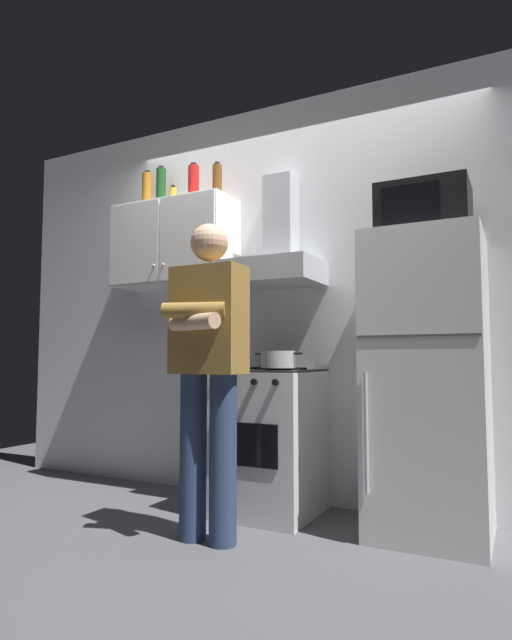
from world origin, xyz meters
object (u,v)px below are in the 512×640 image
Objects in this scene: bottle_spice_jar at (173,196)px; bottle_wine_green at (161,188)px; bottle_beer_brown at (217,181)px; cooking_pot at (278,359)px; microwave at (424,211)px; person_standing at (208,364)px; refrigerator at (427,383)px; upper_cabinet at (174,244)px; range_hood at (275,255)px; stove_oven at (267,440)px; bottle_liquor_amber at (147,190)px; bottle_soda_red at (194,183)px.

bottle_spice_jar is 0.43× the size of bottle_wine_green.
bottle_beer_brown is at bearing -3.02° from bottle_wine_green.
bottle_wine_green is at bearing 176.98° from bottle_beer_brown.
cooking_pot is 1.54m from bottle_spice_jar.
microwave is 1.54× the size of bottle_wine_green.
refrigerator is at bearing 31.23° from person_standing.
refrigerator is 5.33× the size of cooking_pot.
upper_cabinet is 1.20× the size of range_hood.
stove_oven is 0.77m from person_standing.
bottle_spice_jar is (-0.02, -0.00, 0.36)m from upper_cabinet.
bottle_liquor_amber is (-2.00, 0.12, 1.38)m from refrigerator.
bottle_spice_jar reaches higher than stove_oven.
upper_cabinet is 0.47m from bottle_wine_green.
cooking_pot is at bearing -170.43° from microwave.
range_hood is 2.67× the size of bottle_liquor_amber.
bottle_spice_jar is 0.37m from bottle_beer_brown.
range_hood is at bearing 0.10° from bottle_spice_jar.
bottle_spice_jar is at bearing -178.72° from bottle_beer_brown.
upper_cabinet is 0.50m from bottle_liquor_amber.
bottle_wine_green reaches higher than bottle_beer_brown.
bottle_wine_green reaches higher than bottle_liquor_amber.
bottle_spice_jar is (-0.77, 0.73, 1.21)m from person_standing.
bottle_soda_red reaches higher than bottle_beer_brown.
bottle_soda_red reaches higher than refrigerator.
microwave is (-0.00, 0.02, 0.94)m from refrigerator.
bottle_liquor_amber is (-1.00, 0.73, 1.28)m from person_standing.
refrigerator is 3.33× the size of microwave.
bottle_spice_jar is at bearing -179.90° from range_hood.
bottle_soda_red is at bearing -6.61° from bottle_wine_green.
cooking_pot is 1.07× the size of bottle_liquor_amber.
bottle_beer_brown reaches higher than microwave.
range_hood is at bearing 0.26° from bottle_soda_red.
cooking_pot is 1.69m from bottle_wine_green.
bottle_spice_jar is 0.48× the size of bottle_liquor_amber.
person_standing is 5.27× the size of bottle_wine_green.
bottle_soda_red reaches higher than upper_cabinet.
microwave is 1.65m from bottle_soda_red.
bottle_spice_jar is at bearing 0.41° from bottle_liquor_amber.
stove_oven is (0.80, -0.13, -1.32)m from upper_cabinet.
refrigerator reaches higher than stove_oven.
refrigerator is (1.75, -0.12, -0.95)m from upper_cabinet.
microwave is at bearing -3.44° from bottle_spice_jar.
person_standing is 6.10× the size of bottle_soda_red.
microwave is 1.71× the size of bottle_liquor_amber.
stove_oven is at bearing -11.00° from bottle_soda_red.
stove_oven is 1.62m from microwave.
bottle_beer_brown is at bearing 1.31° from upper_cabinet.
upper_cabinet is 3.35× the size of bottle_soda_red.
cooking_pot is at bearing -62.12° from range_hood.
stove_oven is at bearing 137.51° from cooking_pot.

